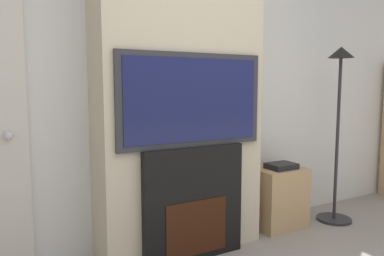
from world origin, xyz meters
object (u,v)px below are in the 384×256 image
at_px(television, 192,100).
at_px(floor_lamp, 338,113).
at_px(fireplace, 192,203).
at_px(media_stand, 278,197).

height_order(television, floor_lamp, floor_lamp).
distance_m(fireplace, floor_lamp, 1.68).
bearing_deg(floor_lamp, media_stand, 165.48).
height_order(television, media_stand, television).
xyz_separation_m(fireplace, floor_lamp, (1.57, 0.00, 0.61)).
bearing_deg(fireplace, floor_lamp, 0.10).
xyz_separation_m(television, floor_lamp, (1.57, 0.00, -0.15)).
bearing_deg(television, floor_lamp, 0.17).
distance_m(fireplace, media_stand, 1.01).
xyz_separation_m(floor_lamp, media_stand, (-0.58, 0.15, -0.75)).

